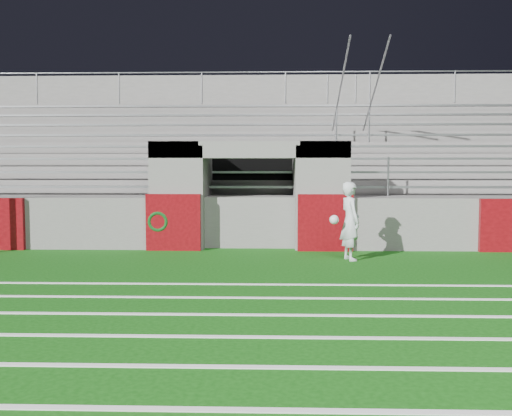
{
  "coord_description": "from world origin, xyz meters",
  "views": [
    {
      "loc": [
        0.57,
        -10.47,
        1.96
      ],
      "look_at": [
        0.2,
        1.8,
        1.1
      ],
      "focal_mm": 40.0,
      "sensor_mm": 36.0,
      "label": 1
    }
  ],
  "objects": [
    {
      "name": "hose_coil",
      "position": [
        -2.16,
        2.93,
        0.77
      ],
      "size": [
        0.59,
        0.15,
        0.67
      ],
      "color": "#0B3A18",
      "rests_on": "ground"
    },
    {
      "name": "field_markings",
      "position": [
        0.0,
        -5.0,
        0.01
      ],
      "size": [
        28.0,
        8.09,
        0.01
      ],
      "color": "white",
      "rests_on": "ground"
    },
    {
      "name": "stadium_structure",
      "position": [
        0.0,
        7.97,
        1.49
      ],
      "size": [
        26.0,
        8.48,
        5.42
      ],
      "color": "#605E5B",
      "rests_on": "ground"
    },
    {
      "name": "goalkeeper_with_ball",
      "position": [
        2.2,
        1.64,
        0.84
      ],
      "size": [
        0.74,
        0.7,
        1.67
      ],
      "color": "silver",
      "rests_on": "ground"
    },
    {
      "name": "ground",
      "position": [
        0.0,
        0.0,
        0.0
      ],
      "size": [
        90.0,
        90.0,
        0.0
      ],
      "primitive_type": "plane",
      "color": "#0E460B",
      "rests_on": "ground"
    }
  ]
}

